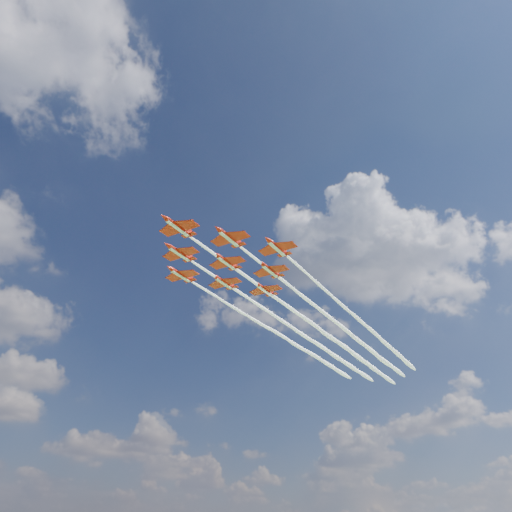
% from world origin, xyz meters
% --- Properties ---
extents(jet_lead, '(117.48, 52.89, 2.71)m').
position_xyz_m(jet_lead, '(39.20, 11.73, 72.66)').
color(jet_lead, '#B9190A').
extents(jet_row2_port, '(117.48, 52.89, 2.71)m').
position_xyz_m(jet_row2_port, '(51.12, 8.85, 72.66)').
color(jet_row2_port, '#B9190A').
extents(jet_row2_starb, '(117.48, 52.89, 2.71)m').
position_xyz_m(jet_row2_starb, '(45.39, 22.32, 72.66)').
color(jet_row2_starb, '#B9190A').
extents(jet_row3_port, '(117.48, 52.89, 2.71)m').
position_xyz_m(jet_row3_port, '(63.04, 5.97, 72.66)').
color(jet_row3_port, '#B9190A').
extents(jet_row3_centre, '(117.48, 52.89, 2.71)m').
position_xyz_m(jet_row3_centre, '(57.31, 19.44, 72.66)').
color(jet_row3_centre, '#B9190A').
extents(jet_row3_starb, '(117.48, 52.89, 2.71)m').
position_xyz_m(jet_row3_starb, '(51.59, 32.90, 72.66)').
color(jet_row3_starb, '#B9190A').
extents(jet_row4_port, '(117.48, 52.89, 2.71)m').
position_xyz_m(jet_row4_port, '(69.23, 16.56, 72.66)').
color(jet_row4_port, '#B9190A').
extents(jet_row4_starb, '(117.48, 52.89, 2.71)m').
position_xyz_m(jet_row4_starb, '(63.51, 30.02, 72.66)').
color(jet_row4_starb, '#B9190A').
extents(jet_tail, '(117.48, 52.89, 2.71)m').
position_xyz_m(jet_tail, '(75.43, 27.14, 72.66)').
color(jet_tail, '#B9190A').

